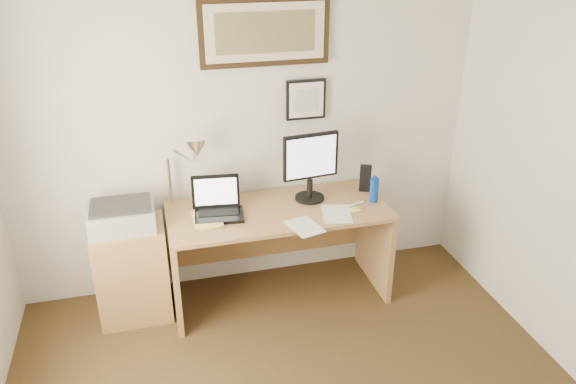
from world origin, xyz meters
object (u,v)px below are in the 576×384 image
object	(u,v)px
book	(193,221)
laptop	(218,207)
water_bottle	(374,190)
desk	(276,232)
lcd_monitor	(311,164)
printer	(122,216)
side_cabinet	(133,271)

from	to	relation	value
book	laptop	bearing A→B (deg)	23.35
water_bottle	desk	bearing A→B (deg)	168.88
lcd_monitor	printer	bearing A→B (deg)	-177.87
lcd_monitor	printer	xyz separation A→B (m)	(-1.36, -0.05, -0.22)
book	desk	bearing A→B (deg)	11.62
desk	laptop	world-z (taller)	laptop
water_bottle	desk	world-z (taller)	water_bottle
water_bottle	book	size ratio (longest dim) A/B	0.70
water_bottle	book	world-z (taller)	water_bottle
laptop	lcd_monitor	bearing A→B (deg)	4.63
laptop	side_cabinet	bearing A→B (deg)	179.02
water_bottle	lcd_monitor	xyz separation A→B (m)	(-0.45, 0.15, 0.20)
book	printer	xyz separation A→B (m)	(-0.47, 0.09, 0.06)
lcd_monitor	side_cabinet	bearing A→B (deg)	-178.04
side_cabinet	desk	size ratio (longest dim) A/B	0.46
book	lcd_monitor	size ratio (longest dim) A/B	0.51
water_bottle	printer	bearing A→B (deg)	176.80
side_cabinet	book	xyz separation A→B (m)	(0.45, -0.09, 0.40)
lcd_monitor	laptop	bearing A→B (deg)	-175.37
side_cabinet	lcd_monitor	world-z (taller)	lcd_monitor
lcd_monitor	printer	world-z (taller)	lcd_monitor
book	laptop	size ratio (longest dim) A/B	0.73
water_bottle	lcd_monitor	world-z (taller)	lcd_monitor
book	desk	world-z (taller)	book
desk	book	bearing A→B (deg)	-168.38
side_cabinet	printer	bearing A→B (deg)	-166.63
side_cabinet	desk	xyz separation A→B (m)	(1.07, 0.04, 0.15)
side_cabinet	printer	distance (m)	0.45
side_cabinet	printer	world-z (taller)	printer
laptop	printer	bearing A→B (deg)	179.45
desk	printer	world-z (taller)	printer
book	lcd_monitor	xyz separation A→B (m)	(0.89, 0.14, 0.28)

